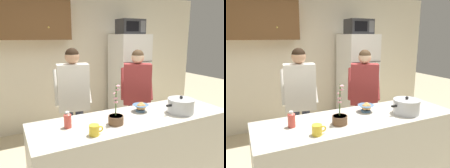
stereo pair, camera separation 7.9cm
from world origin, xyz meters
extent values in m
cube|color=beige|center=(0.00, 2.30, 1.30)|extent=(6.00, 0.12, 2.60)
cube|color=brown|center=(-1.20, 2.07, 2.04)|extent=(2.21, 0.34, 0.68)
sphere|color=gold|center=(-0.48, 1.90, 1.90)|extent=(0.03, 0.03, 0.03)
cube|color=beige|center=(0.00, 0.00, 0.46)|extent=(2.18, 0.68, 0.92)
cube|color=white|center=(1.04, 1.85, 0.90)|extent=(0.64, 0.64, 1.80)
cube|color=#333333|center=(1.04, 1.53, 1.30)|extent=(0.63, 0.01, 0.01)
cylinder|color=#B2B2B7|center=(1.22, 1.50, 0.81)|extent=(0.02, 0.02, 0.81)
cube|color=#2D2D30|center=(1.04, 1.83, 1.94)|extent=(0.48, 0.36, 0.28)
cube|color=black|center=(0.98, 1.65, 1.94)|extent=(0.26, 0.01, 0.18)
cube|color=#59595B|center=(1.21, 1.65, 1.94)|extent=(0.11, 0.01, 0.21)
cylinder|color=#33384C|center=(-0.33, 0.89, 0.39)|extent=(0.11, 0.11, 0.78)
cylinder|color=#33384C|center=(-0.47, 0.92, 0.39)|extent=(0.11, 0.11, 0.78)
cube|color=white|center=(-0.40, 0.91, 1.10)|extent=(0.44, 0.26, 0.62)
sphere|color=tan|center=(-0.40, 0.91, 1.50)|extent=(0.19, 0.19, 0.19)
sphere|color=black|center=(-0.40, 0.91, 1.52)|extent=(0.18, 0.18, 0.18)
cylinder|color=white|center=(-0.18, 0.99, 1.08)|extent=(0.14, 0.38, 0.48)
cylinder|color=white|center=(-0.58, 1.06, 1.08)|extent=(0.14, 0.38, 0.48)
cylinder|color=black|center=(0.60, 0.76, 0.38)|extent=(0.11, 0.11, 0.77)
cylinder|color=black|center=(0.48, 0.83, 0.38)|extent=(0.11, 0.11, 0.77)
cube|color=#993333|center=(0.54, 0.79, 1.07)|extent=(0.45, 0.37, 0.61)
sphere|color=beige|center=(0.54, 0.79, 1.46)|extent=(0.19, 0.19, 0.19)
sphere|color=#4C3823|center=(0.54, 0.79, 1.49)|extent=(0.18, 0.18, 0.18)
cylinder|color=#993333|center=(0.77, 0.80, 1.05)|extent=(0.24, 0.36, 0.47)
cylinder|color=#993333|center=(0.42, 0.99, 1.05)|extent=(0.24, 0.36, 0.47)
cylinder|color=silver|center=(0.52, -0.12, 0.99)|extent=(0.28, 0.28, 0.15)
cylinder|color=silver|center=(0.52, -0.12, 1.07)|extent=(0.29, 0.29, 0.02)
sphere|color=black|center=(0.52, -0.12, 1.10)|extent=(0.04, 0.04, 0.04)
cube|color=black|center=(0.35, -0.12, 1.03)|extent=(0.06, 0.02, 0.02)
cube|color=black|center=(0.69, -0.12, 1.03)|extent=(0.06, 0.02, 0.02)
cylinder|color=yellow|center=(-0.56, -0.21, 0.97)|extent=(0.09, 0.09, 0.10)
torus|color=yellow|center=(-0.50, -0.21, 0.97)|extent=(0.06, 0.01, 0.06)
cylinder|color=#4C7299|center=(0.15, 0.12, 0.93)|extent=(0.10, 0.10, 0.02)
cone|color=#4C7299|center=(0.15, 0.12, 0.97)|extent=(0.19, 0.19, 0.06)
sphere|color=tan|center=(0.12, 0.10, 0.98)|extent=(0.07, 0.07, 0.07)
sphere|color=tan|center=(0.17, 0.14, 0.98)|extent=(0.07, 0.07, 0.07)
sphere|color=tan|center=(0.16, 0.09, 0.98)|extent=(0.07, 0.07, 0.07)
cylinder|color=#D84C3F|center=(-0.72, 0.05, 0.98)|extent=(0.07, 0.07, 0.13)
cone|color=#D84C3F|center=(-0.72, 0.05, 1.06)|extent=(0.07, 0.07, 0.02)
cylinder|color=white|center=(-0.72, 0.05, 1.07)|extent=(0.04, 0.04, 0.02)
cylinder|color=brown|center=(-0.27, -0.08, 0.96)|extent=(0.15, 0.15, 0.09)
cylinder|color=#38281E|center=(-0.27, -0.08, 1.00)|extent=(0.14, 0.14, 0.01)
cylinder|color=#4C7238|center=(-0.27, -0.08, 1.16)|extent=(0.01, 0.03, 0.32)
ellipsoid|color=pink|center=(-0.28, -0.09, 1.15)|extent=(0.04, 0.03, 0.02)
ellipsoid|color=pink|center=(-0.29, -0.10, 1.19)|extent=(0.04, 0.03, 0.02)
ellipsoid|color=pink|center=(-0.27, -0.06, 1.23)|extent=(0.04, 0.03, 0.02)
ellipsoid|color=pink|center=(-0.26, -0.08, 1.27)|extent=(0.04, 0.03, 0.02)
ellipsoid|color=pink|center=(-0.26, -0.09, 1.30)|extent=(0.04, 0.03, 0.02)
camera|label=1|loc=(-1.20, -1.82, 1.75)|focal=34.55mm
camera|label=2|loc=(-1.13, -1.85, 1.75)|focal=34.55mm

